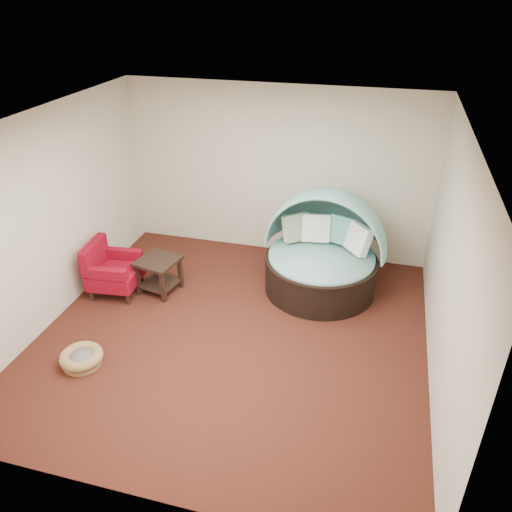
% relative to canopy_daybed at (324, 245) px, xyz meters
% --- Properties ---
extents(floor, '(5.00, 5.00, 0.00)m').
position_rel_canopy_daybed_xyz_m(floor, '(-0.95, -1.50, -0.71)').
color(floor, '#491F15').
rests_on(floor, ground).
extents(wall_back, '(5.00, 0.00, 5.00)m').
position_rel_canopy_daybed_xyz_m(wall_back, '(-0.95, 1.00, 0.69)').
color(wall_back, beige).
rests_on(wall_back, floor).
extents(wall_front, '(5.00, 0.00, 5.00)m').
position_rel_canopy_daybed_xyz_m(wall_front, '(-0.95, -4.00, 0.69)').
color(wall_front, beige).
rests_on(wall_front, floor).
extents(wall_left, '(0.00, 5.00, 5.00)m').
position_rel_canopy_daybed_xyz_m(wall_left, '(-3.45, -1.50, 0.69)').
color(wall_left, beige).
rests_on(wall_left, floor).
extents(wall_right, '(0.00, 5.00, 5.00)m').
position_rel_canopy_daybed_xyz_m(wall_right, '(1.55, -1.50, 0.69)').
color(wall_right, beige).
rests_on(wall_right, floor).
extents(ceiling, '(5.00, 5.00, 0.00)m').
position_rel_canopy_daybed_xyz_m(ceiling, '(-0.95, -1.50, 2.09)').
color(ceiling, white).
rests_on(ceiling, wall_back).
extents(canopy_daybed, '(1.89, 1.81, 1.53)m').
position_rel_canopy_daybed_xyz_m(canopy_daybed, '(0.00, 0.00, 0.00)').
color(canopy_daybed, black).
rests_on(canopy_daybed, floor).
extents(pet_basket, '(0.68, 0.68, 0.18)m').
position_rel_canopy_daybed_xyz_m(pet_basket, '(-2.58, -2.53, -0.61)').
color(pet_basket, '#9A7346').
rests_on(pet_basket, floor).
extents(red_armchair, '(0.77, 0.77, 0.82)m').
position_rel_canopy_daybed_xyz_m(red_armchair, '(-3.01, -0.96, -0.33)').
color(red_armchair, black).
rests_on(red_armchair, floor).
extents(side_table, '(0.66, 0.66, 0.54)m').
position_rel_canopy_daybed_xyz_m(side_table, '(-2.34, -0.76, -0.36)').
color(side_table, black).
rests_on(side_table, floor).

